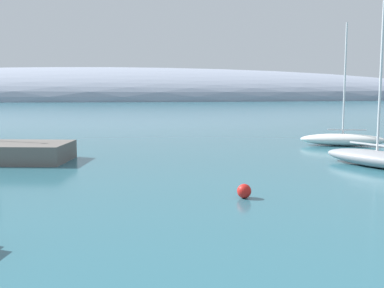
# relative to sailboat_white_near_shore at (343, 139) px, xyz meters

# --- Properties ---
(distant_ridge) EXTENTS (325.54, 79.67, 25.87)m
(distant_ridge) POSITION_rel_sailboat_white_near_shore_xyz_m (-38.62, 160.11, -0.60)
(distant_ridge) COLOR #8E99AD
(distant_ridge) RESTS_ON ground
(sailboat_white_near_shore) EXTENTS (7.35, 3.87, 10.41)m
(sailboat_white_near_shore) POSITION_rel_sailboat_white_near_shore_xyz_m (0.00, 0.00, 0.00)
(sailboat_white_near_shore) COLOR white
(sailboat_white_near_shore) RESTS_ON water
(sailboat_grey_mid_mooring) EXTENTS (5.45, 7.60, 10.41)m
(sailboat_grey_mid_mooring) POSITION_rel_sailboat_white_near_shore_xyz_m (-2.23, -10.87, 0.00)
(sailboat_grey_mid_mooring) COLOR gray
(sailboat_grey_mid_mooring) RESTS_ON water
(mooring_buoy_red) EXTENTS (0.66, 0.66, 0.66)m
(mooring_buoy_red) POSITION_rel_sailboat_white_near_shore_xyz_m (-12.25, -18.51, -0.27)
(mooring_buoy_red) COLOR red
(mooring_buoy_red) RESTS_ON water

